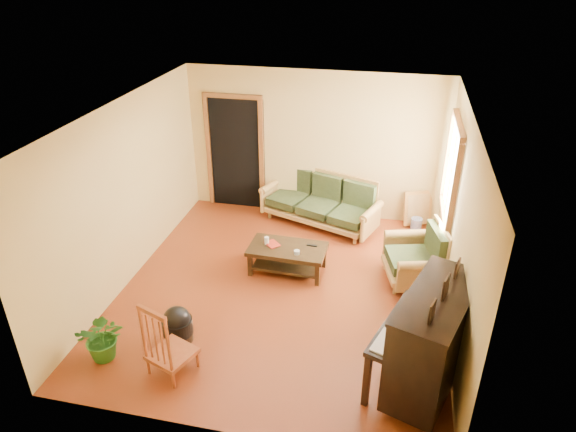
% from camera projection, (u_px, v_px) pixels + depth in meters
% --- Properties ---
extents(floor, '(5.00, 5.00, 0.00)m').
position_uv_depth(floor, '(283.00, 290.00, 7.37)').
color(floor, '#591E0B').
rests_on(floor, ground).
extents(doorway, '(1.08, 0.16, 2.05)m').
position_uv_depth(doorway, '(235.00, 154.00, 9.30)').
color(doorway, black).
rests_on(doorway, floor).
extents(window, '(0.12, 1.36, 1.46)m').
position_uv_depth(window, '(452.00, 172.00, 7.37)').
color(window, white).
rests_on(window, right_wall).
extents(sofa, '(2.22, 1.51, 0.88)m').
position_uv_depth(sofa, '(319.00, 201.00, 8.93)').
color(sofa, '#A87C3D').
rests_on(sofa, floor).
extents(coffee_table, '(1.16, 0.66, 0.42)m').
position_uv_depth(coffee_table, '(287.00, 259.00, 7.70)').
color(coffee_table, black).
rests_on(coffee_table, floor).
extents(armchair, '(1.07, 1.10, 0.91)m').
position_uv_depth(armchair, '(414.00, 254.00, 7.36)').
color(armchair, '#A87C3D').
rests_on(armchair, floor).
extents(piano, '(1.24, 1.60, 1.24)m').
position_uv_depth(piano, '(431.00, 342.00, 5.49)').
color(piano, black).
rests_on(piano, floor).
extents(footstool, '(0.45, 0.45, 0.36)m').
position_uv_depth(footstool, '(178.00, 328.00, 6.35)').
color(footstool, black).
rests_on(footstool, floor).
extents(red_chair, '(0.61, 0.63, 0.98)m').
position_uv_depth(red_chair, '(170.00, 337.00, 5.75)').
color(red_chair, maroon).
rests_on(red_chair, floor).
extents(leaning_frame, '(0.50, 0.30, 0.66)m').
position_uv_depth(leaning_frame, '(418.00, 208.00, 8.93)').
color(leaning_frame, '#C08940').
rests_on(leaning_frame, floor).
extents(ceramic_crock, '(0.21, 0.21, 0.24)m').
position_uv_depth(ceramic_crock, '(416.00, 225.00, 8.83)').
color(ceramic_crock, '#2F408E').
rests_on(ceramic_crock, floor).
extents(potted_plant, '(0.67, 0.62, 0.61)m').
position_uv_depth(potted_plant, '(103.00, 337.00, 6.03)').
color(potted_plant, '#27601B').
rests_on(potted_plant, floor).
extents(book, '(0.28, 0.28, 0.02)m').
position_uv_depth(book, '(267.00, 246.00, 7.62)').
color(book, '#A22415').
rests_on(book, coffee_table).
extents(candle, '(0.07, 0.07, 0.12)m').
position_uv_depth(candle, '(267.00, 241.00, 7.66)').
color(candle, white).
rests_on(candle, coffee_table).
extents(glass_jar, '(0.09, 0.09, 0.06)m').
position_uv_depth(glass_jar, '(297.00, 252.00, 7.43)').
color(glass_jar, silver).
rests_on(glass_jar, coffee_table).
extents(remote, '(0.16, 0.05, 0.02)m').
position_uv_depth(remote, '(312.00, 245.00, 7.64)').
color(remote, black).
rests_on(remote, coffee_table).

